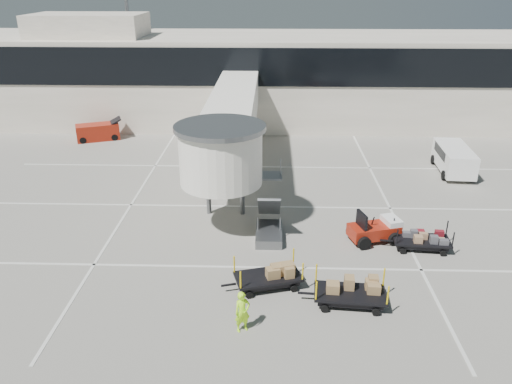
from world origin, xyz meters
TOP-DOWN VIEW (x-y plane):
  - ground at (0.00, 0.00)m, footprint 140.00×140.00m
  - lane_markings at (-0.67, 9.33)m, footprint 40.00×30.00m
  - terminal at (-0.35, 29.94)m, footprint 64.00×12.11m
  - jet_bridge at (-3.97, 12.26)m, footprint 5.70×20.40m
  - baggage_tug at (4.27, 4.90)m, footprint 2.93×2.33m
  - suitcase_cart at (6.53, 4.08)m, footprint 3.57×1.65m
  - box_cart_near at (2.12, -0.83)m, footprint 3.81×1.76m
  - box_cart_far at (-1.38, 0.40)m, footprint 3.72×2.23m
  - ground_worker at (-2.40, -2.70)m, footprint 0.77×0.67m
  - minivan at (11.81, 15.49)m, footprint 2.44×5.04m
  - belt_loader at (-16.30, 22.31)m, footprint 4.05×2.68m

SIDE VIEW (x-z plane):
  - ground at x=0.00m, z-range 0.00..0.00m
  - lane_markings at x=-0.67m, z-range 0.00..0.02m
  - box_cart_far at x=-1.38m, z-range -0.21..1.21m
  - suitcase_cart at x=6.53m, z-range -0.19..1.19m
  - box_cart_near at x=2.12m, z-range -0.19..1.28m
  - baggage_tug at x=4.27m, z-range -0.24..1.52m
  - belt_loader at x=-16.30m, z-range -0.22..1.61m
  - ground_worker at x=-2.40m, z-range 0.00..1.78m
  - minivan at x=11.81m, z-range 0.19..2.05m
  - terminal at x=-0.35m, z-range -3.49..11.71m
  - jet_bridge at x=-3.97m, z-range 1.27..7.30m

